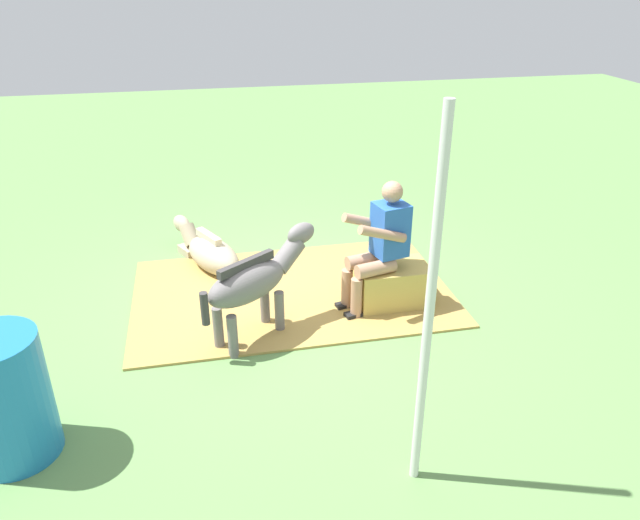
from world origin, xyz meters
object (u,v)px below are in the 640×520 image
(person_seated, at_px, (380,242))
(pony_standing, at_px, (255,281))
(pony_lying, at_px, (209,252))
(tent_pole_left, at_px, (429,316))
(hay_bale, at_px, (392,285))
(water_barrel, at_px, (4,398))

(person_seated, xyz_separation_m, pony_standing, (1.23, 0.27, -0.14))
(pony_standing, height_order, pony_lying, pony_standing)
(tent_pole_left, bearing_deg, hay_bale, -104.04)
(person_seated, bearing_deg, pony_standing, 12.28)
(hay_bale, relative_size, person_seated, 0.54)
(hay_bale, xyz_separation_m, tent_pole_left, (0.55, 2.20, 1.04))
(pony_lying, bearing_deg, hay_bale, 145.48)
(hay_bale, bearing_deg, pony_standing, 11.90)
(hay_bale, distance_m, pony_lying, 2.14)
(water_barrel, distance_m, tent_pole_left, 2.88)
(pony_standing, distance_m, tent_pole_left, 2.19)
(hay_bale, bearing_deg, person_seated, 8.87)
(person_seated, relative_size, water_barrel, 1.39)
(hay_bale, xyz_separation_m, water_barrel, (3.21, 1.42, 0.26))
(pony_standing, bearing_deg, pony_lying, -76.18)
(person_seated, height_order, tent_pole_left, tent_pole_left)
(water_barrel, bearing_deg, tent_pole_left, 163.67)
(person_seated, height_order, pony_lying, person_seated)
(person_seated, height_order, water_barrel, person_seated)
(person_seated, xyz_separation_m, pony_lying, (1.60, -1.23, -0.52))
(pony_standing, distance_m, water_barrel, 2.15)
(person_seated, relative_size, tent_pole_left, 0.52)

